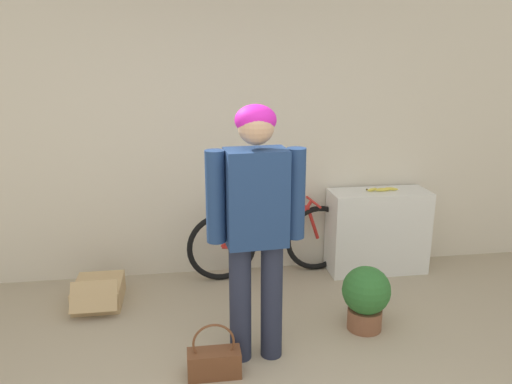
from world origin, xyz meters
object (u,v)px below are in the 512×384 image
at_px(bicycle, 271,240).
at_px(cardboard_box, 99,292).
at_px(person, 256,214).
at_px(potted_plant, 366,296).
at_px(handbag, 214,361).
at_px(banana, 382,189).

relative_size(bicycle, cardboard_box, 2.87).
relative_size(person, cardboard_box, 3.17).
relative_size(person, potted_plant, 3.46).
distance_m(handbag, cardboard_box, 1.49).
bearing_deg(cardboard_box, person, -38.42).
distance_m(person, cardboard_box, 1.86).
bearing_deg(potted_plant, bicycle, 116.99).
bearing_deg(cardboard_box, bicycle, 12.67).
xyz_separation_m(person, cardboard_box, (-1.24, 0.98, -0.98)).
bearing_deg(potted_plant, banana, 63.96).
relative_size(banana, cardboard_box, 0.57).
relative_size(person, banana, 5.56).
bearing_deg(bicycle, potted_plant, -68.86).
distance_m(bicycle, potted_plant, 1.23).
xyz_separation_m(person, banana, (1.41, 1.29, -0.24)).
height_order(person, handbag, person).
distance_m(bicycle, banana, 1.18).
distance_m(person, potted_plant, 1.22).
height_order(cardboard_box, potted_plant, potted_plant).
xyz_separation_m(bicycle, cardboard_box, (-1.58, -0.35, -0.26)).
bearing_deg(person, bicycle, 71.78).
xyz_separation_m(banana, handbag, (-1.73, -1.48, -0.72)).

